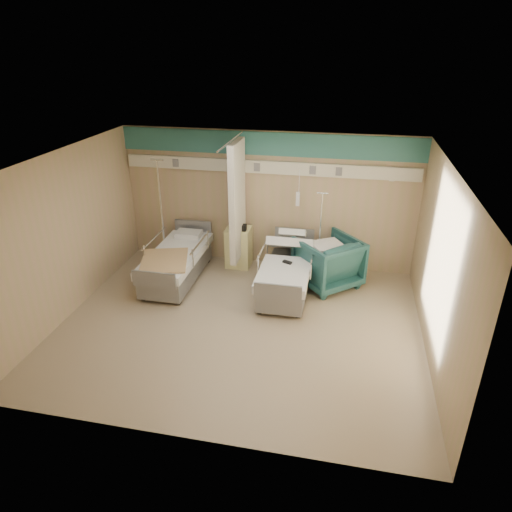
# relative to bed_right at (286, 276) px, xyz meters

# --- Properties ---
(ground) EXTENTS (6.00, 5.00, 0.00)m
(ground) POSITION_rel_bed_right_xyz_m (-0.60, -1.30, -0.32)
(ground) COLOR gray
(ground) RESTS_ON ground
(room_walls) EXTENTS (6.04, 5.04, 2.82)m
(room_walls) POSITION_rel_bed_right_xyz_m (-0.63, -1.05, 1.55)
(room_walls) COLOR tan
(room_walls) RESTS_ON ground
(bed_right) EXTENTS (1.00, 2.16, 0.63)m
(bed_right) POSITION_rel_bed_right_xyz_m (0.00, 0.00, 0.00)
(bed_right) COLOR silver
(bed_right) RESTS_ON ground
(bed_left) EXTENTS (1.00, 2.16, 0.63)m
(bed_left) POSITION_rel_bed_right_xyz_m (-2.20, 0.00, 0.00)
(bed_left) COLOR silver
(bed_left) RESTS_ON ground
(bedside_cabinet) EXTENTS (0.50, 0.48, 0.85)m
(bedside_cabinet) POSITION_rel_bed_right_xyz_m (-1.15, 0.90, 0.11)
(bedside_cabinet) COLOR #EDE694
(bedside_cabinet) RESTS_ON ground
(visitor_armchair) EXTENTS (1.51, 1.51, 0.99)m
(visitor_armchair) POSITION_rel_bed_right_xyz_m (0.74, 0.42, 0.18)
(visitor_armchair) COLOR #1F4D4D
(visitor_armchair) RESTS_ON ground
(waffle_blanket) EXTENTS (0.75, 0.73, 0.06)m
(waffle_blanket) POSITION_rel_bed_right_xyz_m (0.71, 0.43, 0.70)
(waffle_blanket) COLOR white
(waffle_blanket) RESTS_ON visitor_armchair
(iv_stand_right) EXTENTS (0.32, 0.32, 1.79)m
(iv_stand_right) POSITION_rel_bed_right_xyz_m (0.54, 0.70, 0.05)
(iv_stand_right) COLOR silver
(iv_stand_right) RESTS_ON ground
(iv_stand_left) EXTENTS (0.40, 0.40, 2.26)m
(iv_stand_left) POSITION_rel_bed_right_xyz_m (-2.74, 0.73, 0.15)
(iv_stand_left) COLOR silver
(iv_stand_left) RESTS_ON ground
(call_remote) EXTENTS (0.19, 0.14, 0.04)m
(call_remote) POSITION_rel_bed_right_xyz_m (0.01, -0.06, 0.33)
(call_remote) COLOR black
(call_remote) RESTS_ON bed_right
(tan_blanket) EXTENTS (1.09, 1.24, 0.04)m
(tan_blanket) POSITION_rel_bed_right_xyz_m (-2.25, -0.46, 0.33)
(tan_blanket) COLOR tan
(tan_blanket) RESTS_ON bed_left
(toiletry_bag) EXTENTS (0.23, 0.15, 0.12)m
(toiletry_bag) POSITION_rel_bed_right_xyz_m (-1.08, 0.81, 0.60)
(toiletry_bag) COLOR black
(toiletry_bag) RESTS_ON bedside_cabinet
(white_cup) EXTENTS (0.09, 0.09, 0.13)m
(white_cup) POSITION_rel_bed_right_xyz_m (-1.28, 1.01, 0.60)
(white_cup) COLOR white
(white_cup) RESTS_ON bedside_cabinet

